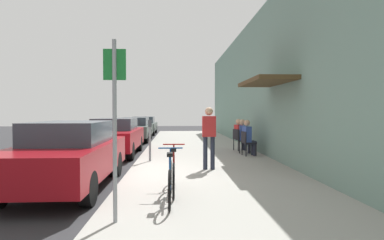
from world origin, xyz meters
The scene contains 18 objects.
ground_plane centered at (0.00, 0.00, 0.00)m, with size 60.00×60.00×0.00m, color #2D2D30.
sidewalk_slab centered at (2.25, 2.00, 0.06)m, with size 4.50×32.00×0.12m, color #9E9B93.
building_facade centered at (4.65, 1.99, 2.81)m, with size 1.40×32.00×5.63m.
parked_car_0 centered at (-1.10, -1.07, 0.76)m, with size 1.80×4.40×1.48m.
parked_car_1 centered at (-1.10, 4.41, 0.75)m, with size 1.80×4.40×1.44m.
parked_car_2 centered at (-1.10, 10.44, 0.72)m, with size 1.80×4.40×1.37m.
parked_car_3 centered at (-1.10, 15.93, 0.70)m, with size 1.80×4.40×1.33m.
parking_meter centered at (0.45, 2.02, 0.89)m, with size 0.12×0.10×1.32m.
street_sign centered at (0.40, -3.67, 1.64)m, with size 0.32×0.06×2.60m.
bicycle_0 centered at (1.23, -1.97, 0.48)m, with size 0.46×1.71×0.90m.
bicycle_1 centered at (1.17, -2.66, 0.48)m, with size 0.46×1.71×0.90m.
cafe_chair_0 centered at (3.83, 3.11, 0.62)m, with size 0.51×0.51×0.87m.
seated_patron_0 centered at (3.88, 3.12, 0.82)m, with size 0.47×0.42×1.29m.
cafe_chair_1 centered at (3.83, 3.91, 0.62)m, with size 0.51×0.51×0.87m.
seated_patron_1 centered at (3.88, 3.90, 0.82)m, with size 0.48×0.42×1.29m.
cafe_chair_2 centered at (3.83, 4.70, 0.62)m, with size 0.55×0.55×0.87m.
seated_patron_2 centered at (3.89, 4.72, 0.82)m, with size 0.51×0.46×1.29m.
pedestrian_standing centered at (2.18, 0.44, 1.12)m, with size 0.36×0.22×1.70m.
Camera 1 is at (1.26, -8.29, 1.70)m, focal length 30.14 mm.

